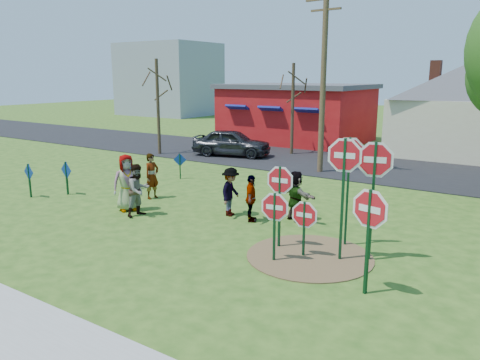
# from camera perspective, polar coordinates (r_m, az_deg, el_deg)

# --- Properties ---
(ground) EXTENTS (120.00, 120.00, 0.00)m
(ground) POSITION_cam_1_polar(r_m,az_deg,el_deg) (15.23, -5.39, -4.59)
(ground) COLOR #2C5217
(ground) RESTS_ON ground
(road) EXTENTS (120.00, 7.50, 0.04)m
(road) POSITION_cam_1_polar(r_m,az_deg,el_deg) (24.96, 11.42, 2.08)
(road) COLOR black
(road) RESTS_ON ground
(dirt_patch) EXTENTS (3.20, 3.20, 0.03)m
(dirt_patch) POSITION_cam_1_polar(r_m,az_deg,el_deg) (12.15, 8.47, -9.17)
(dirt_patch) COLOR brown
(dirt_patch) RESTS_ON ground
(red_building) EXTENTS (9.40, 7.69, 3.90)m
(red_building) POSITION_cam_1_polar(r_m,az_deg,el_deg) (32.84, 6.98, 8.17)
(red_building) COLOR #A71013
(red_building) RESTS_ON ground
(cream_house) EXTENTS (9.40, 9.40, 6.50)m
(cream_house) POSITION_cam_1_polar(r_m,az_deg,el_deg) (29.54, 26.66, 8.30)
(cream_house) COLOR beige
(cream_house) RESTS_ON ground
(distant_building) EXTENTS (10.00, 8.00, 8.00)m
(distant_building) POSITION_cam_1_polar(r_m,az_deg,el_deg) (55.56, -8.62, 12.04)
(distant_building) COLOR #8C939E
(distant_building) RESTS_ON ground
(stop_sign_a) EXTENTS (0.94, 0.18, 1.86)m
(stop_sign_a) POSITION_cam_1_polar(r_m,az_deg,el_deg) (11.39, 4.24, -3.95)
(stop_sign_a) COLOR #0F3A1E
(stop_sign_a) RESTS_ON ground
(stop_sign_b) EXTENTS (0.99, 0.48, 3.09)m
(stop_sign_b) POSITION_cam_1_polar(r_m,az_deg,el_deg) (12.52, 13.14, 1.96)
(stop_sign_b) COLOR #0F3A1E
(stop_sign_b) RESTS_ON ground
(stop_sign_c) EXTENTS (1.12, 0.22, 3.21)m
(stop_sign_c) POSITION_cam_1_polar(r_m,az_deg,el_deg) (11.46, 12.56, 1.09)
(stop_sign_c) COLOR #0F3A1E
(stop_sign_c) RESTS_ON ground
(stop_sign_d) EXTENTS (1.15, 0.31, 3.13)m
(stop_sign_d) POSITION_cam_1_polar(r_m,az_deg,el_deg) (11.63, 16.06, 1.07)
(stop_sign_d) COLOR #0F3A1E
(stop_sign_d) RESTS_ON ground
(stop_sign_e) EXTENTS (0.92, 0.08, 1.56)m
(stop_sign_e) POSITION_cam_1_polar(r_m,az_deg,el_deg) (11.83, 7.85, -4.62)
(stop_sign_e) COLOR #0F3A1E
(stop_sign_e) RESTS_ON ground
(stop_sign_f) EXTENTS (1.09, 0.27, 2.41)m
(stop_sign_f) POSITION_cam_1_polar(r_m,az_deg,el_deg) (9.90, 15.52, -4.30)
(stop_sign_f) COLOR #0F3A1E
(stop_sign_f) RESTS_ON ground
(stop_sign_g) EXTENTS (0.99, 0.11, 2.34)m
(stop_sign_g) POSITION_cam_1_polar(r_m,az_deg,el_deg) (12.23, 4.88, -1.01)
(stop_sign_g) COLOR #0F3A1E
(stop_sign_g) RESTS_ON ground
(blue_diamond_a) EXTENTS (0.64, 0.07, 1.29)m
(blue_diamond_a) POSITION_cam_1_polar(r_m,az_deg,el_deg) (19.16, -24.32, 0.39)
(blue_diamond_a) COLOR #0F3A1E
(blue_diamond_a) RESTS_ON ground
(blue_diamond_b) EXTENTS (0.68, 0.08, 1.30)m
(blue_diamond_b) POSITION_cam_1_polar(r_m,az_deg,el_deg) (19.07, -20.40, 0.67)
(blue_diamond_b) COLOR #0F3A1E
(blue_diamond_b) RESTS_ON ground
(blue_diamond_c) EXTENTS (0.68, 0.18, 1.15)m
(blue_diamond_c) POSITION_cam_1_polar(r_m,az_deg,el_deg) (19.28, -13.56, 0.92)
(blue_diamond_c) COLOR #0F3A1E
(blue_diamond_c) RESTS_ON ground
(blue_diamond_d) EXTENTS (0.52, 0.28, 1.15)m
(blue_diamond_d) POSITION_cam_1_polar(r_m,az_deg,el_deg) (20.79, -7.33, 2.06)
(blue_diamond_d) COLOR #0F3A1E
(blue_diamond_d) RESTS_ON ground
(person_a) EXTENTS (1.00, 1.12, 1.93)m
(person_a) POSITION_cam_1_polar(r_m,az_deg,el_deg) (16.18, -13.63, -0.33)
(person_a) COLOR #466297
(person_a) RESTS_ON ground
(person_b) EXTENTS (0.45, 0.65, 1.69)m
(person_b) POSITION_cam_1_polar(r_m,az_deg,el_deg) (17.62, -10.68, 0.47)
(person_b) COLOR #2B7671
(person_b) RESTS_ON ground
(person_c) EXTENTS (0.74, 0.91, 1.72)m
(person_c) POSITION_cam_1_polar(r_m,az_deg,el_deg) (15.51, -12.29, -1.21)
(person_c) COLOR brown
(person_c) RESTS_ON ground
(person_d) EXTENTS (0.78, 1.13, 1.60)m
(person_d) POSITION_cam_1_polar(r_m,az_deg,el_deg) (15.20, -1.15, -1.44)
(person_d) COLOR #333438
(person_d) RESTS_ON ground
(person_e) EXTENTS (0.73, 0.94, 1.49)m
(person_e) POSITION_cam_1_polar(r_m,az_deg,el_deg) (14.59, 1.35, -2.26)
(person_e) COLOR #452D53
(person_e) RESTS_ON ground
(person_f) EXTENTS (1.54, 1.08, 1.60)m
(person_f) POSITION_cam_1_polar(r_m,az_deg,el_deg) (14.77, 6.79, -1.94)
(person_f) COLOR #1F4A30
(person_f) RESTS_ON ground
(suv) EXTENTS (4.70, 2.83, 1.50)m
(suv) POSITION_cam_1_polar(r_m,az_deg,el_deg) (26.40, -1.02, 4.59)
(suv) COLOR #2F2F35
(suv) RESTS_ON road
(utility_pole) EXTENTS (2.04, 0.31, 8.33)m
(utility_pole) POSITION_cam_1_polar(r_m,az_deg,el_deg) (22.02, 10.13, 12.18)
(utility_pole) COLOR #4C3823
(utility_pole) RESTS_ON ground
(bare_tree_west) EXTENTS (1.80, 1.80, 5.39)m
(bare_tree_west) POSITION_cam_1_polar(r_m,az_deg,el_deg) (27.25, -10.02, 10.37)
(bare_tree_west) COLOR #382819
(bare_tree_west) RESTS_ON ground
(bare_tree_east) EXTENTS (1.80, 1.80, 5.16)m
(bare_tree_east) POSITION_cam_1_polar(r_m,az_deg,el_deg) (27.01, 6.46, 10.14)
(bare_tree_east) COLOR #382819
(bare_tree_east) RESTS_ON ground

